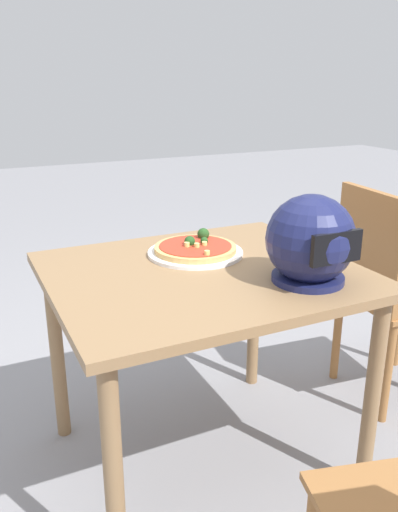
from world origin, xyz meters
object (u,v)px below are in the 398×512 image
dining_table (203,298)px  pizza (196,247)px  motorcycle_helmet (311,241)px  chair_side (384,285)px

dining_table → pizza: pizza is taller
dining_table → motorcycle_helmet: motorcycle_helmet is taller
pizza → dining_table: bearing=73.1°
dining_table → chair_side: 0.85m
motorcycle_helmet → chair_side: bearing=-155.4°
dining_table → pizza: 0.20m
pizza → chair_side: 0.84m
pizza → motorcycle_helmet: (-0.19, 0.38, 0.10)m
dining_table → motorcycle_helmet: size_ratio=3.65×
pizza → motorcycle_helmet: motorcycle_helmet is taller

